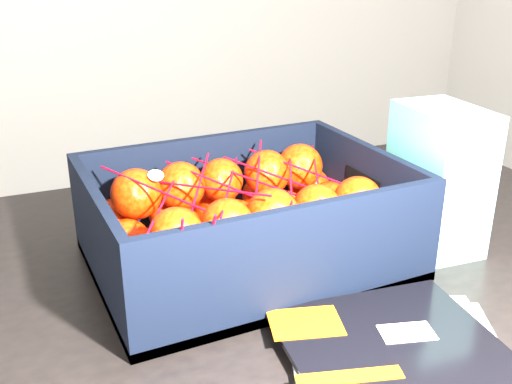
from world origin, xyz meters
name	(u,v)px	position (x,y,z in m)	size (l,w,h in m)	color
table	(250,342)	(-0.17, 0.02, 0.65)	(1.24, 0.86, 0.75)	black
magazine_stack	(411,379)	(-0.12, -0.23, 0.76)	(0.32, 0.35, 0.02)	beige
produce_crate	(246,232)	(-0.16, 0.06, 0.79)	(0.38, 0.29, 0.13)	olive
clementine_heap	(244,219)	(-0.16, 0.06, 0.81)	(0.36, 0.27, 0.11)	red
mesh_net	(242,188)	(-0.17, 0.05, 0.86)	(0.31, 0.25, 0.09)	red
retail_carton	(438,179)	(0.10, 0.00, 0.85)	(0.09, 0.13, 0.19)	silver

